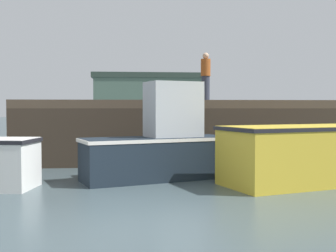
{
  "coord_description": "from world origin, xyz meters",
  "views": [
    {
      "loc": [
        -0.12,
        -6.88,
        1.72
      ],
      "look_at": [
        1.15,
        6.19,
        1.18
      ],
      "focal_mm": 46.24,
      "sensor_mm": 36.0,
      "label": 1
    }
  ],
  "objects_px": {
    "fishing_boat_near_right": "(160,146)",
    "fishing_boat_mid": "(311,153)",
    "rowboat": "(312,166)",
    "dockworker": "(206,77)"
  },
  "relations": [
    {
      "from": "rowboat",
      "to": "dockworker",
      "type": "height_order",
      "value": "dockworker"
    },
    {
      "from": "rowboat",
      "to": "dockworker",
      "type": "bearing_deg",
      "value": 117.6
    },
    {
      "from": "fishing_boat_near_right",
      "to": "rowboat",
      "type": "xyz_separation_m",
      "value": [
        4.09,
        0.6,
        -0.63
      ]
    },
    {
      "from": "fishing_boat_near_right",
      "to": "dockworker",
      "type": "height_order",
      "value": "dockworker"
    },
    {
      "from": "fishing_boat_near_right",
      "to": "fishing_boat_mid",
      "type": "height_order",
      "value": "fishing_boat_near_right"
    },
    {
      "from": "fishing_boat_mid",
      "to": "dockworker",
      "type": "distance_m",
      "value": 6.14
    },
    {
      "from": "fishing_boat_mid",
      "to": "dockworker",
      "type": "height_order",
      "value": "dockworker"
    },
    {
      "from": "fishing_boat_mid",
      "to": "dockworker",
      "type": "relative_size",
      "value": 2.61
    },
    {
      "from": "fishing_boat_near_right",
      "to": "rowboat",
      "type": "relative_size",
      "value": 2.2
    },
    {
      "from": "fishing_boat_near_right",
      "to": "fishing_boat_mid",
      "type": "relative_size",
      "value": 0.86
    }
  ]
}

